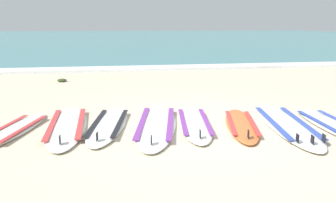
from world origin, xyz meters
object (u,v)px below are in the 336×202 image
object	(u,v)px
surfboard_0	(15,130)
surfboard_6	(286,124)
surfboard_2	(108,124)
surfboard_3	(156,124)
surfboard_1	(67,125)
surfboard_4	(194,123)
surfboard_5	(241,124)
surfboard_7	(332,125)

from	to	relation	value
surfboard_0	surfboard_6	size ratio (longest dim) A/B	0.74
surfboard_2	surfboard_3	xyz separation A→B (m)	(0.77, -0.11, -0.00)
surfboard_3	surfboard_6	world-z (taller)	same
surfboard_0	surfboard_1	distance (m)	0.78
surfboard_4	surfboard_5	size ratio (longest dim) A/B	1.09
surfboard_6	surfboard_5	bearing A→B (deg)	173.20
surfboard_2	surfboard_6	size ratio (longest dim) A/B	0.84
surfboard_5	surfboard_7	xyz separation A→B (m)	(1.44, -0.27, -0.00)
surfboard_0	surfboard_6	bearing A→B (deg)	-5.13
surfboard_2	surfboard_7	distance (m)	3.64
surfboard_0	surfboard_5	xyz separation A→B (m)	(3.57, -0.30, -0.00)
surfboard_0	surfboard_1	xyz separation A→B (m)	(0.77, 0.11, -0.00)
surfboard_4	surfboard_6	size ratio (longest dim) A/B	0.81
surfboard_2	surfboard_7	xyz separation A→B (m)	(3.59, -0.61, 0.00)
surfboard_2	surfboard_6	xyz separation A→B (m)	(2.88, -0.43, 0.00)
surfboard_7	surfboard_6	bearing A→B (deg)	165.65
surfboard_0	surfboard_3	bearing A→B (deg)	-1.75
surfboard_1	surfboard_5	world-z (taller)	same
surfboard_0	surfboard_7	bearing A→B (deg)	-6.46
surfboard_2	surfboard_5	bearing A→B (deg)	-9.11
surfboard_2	surfboard_4	xyz separation A→B (m)	(1.41, -0.14, 0.00)
surfboard_3	surfboard_1	bearing A→B (deg)	172.87
surfboard_5	surfboard_7	bearing A→B (deg)	-10.54
surfboard_1	surfboard_5	size ratio (longest dim) A/B	1.25
surfboard_0	surfboard_4	size ratio (longest dim) A/B	0.91
surfboard_3	surfboard_7	bearing A→B (deg)	-10.09
surfboard_0	surfboard_1	bearing A→B (deg)	8.28
surfboard_0	surfboard_2	xyz separation A→B (m)	(1.43, 0.04, -0.00)
surfboard_0	surfboard_6	xyz separation A→B (m)	(4.31, -0.39, 0.00)
surfboard_2	surfboard_5	size ratio (longest dim) A/B	1.13
surfboard_0	surfboard_7	distance (m)	5.05
surfboard_3	surfboard_5	distance (m)	1.39
surfboard_0	surfboard_5	bearing A→B (deg)	-4.79
surfboard_4	surfboard_5	distance (m)	0.76
surfboard_0	surfboard_1	size ratio (longest dim) A/B	0.80
surfboard_5	surfboard_6	distance (m)	0.74
surfboard_1	surfboard_4	xyz separation A→B (m)	(2.06, -0.21, 0.00)
surfboard_6	surfboard_2	bearing A→B (deg)	171.48
surfboard_1	surfboard_7	world-z (taller)	same
surfboard_4	surfboard_1	bearing A→B (deg)	174.22
surfboard_2	surfboard_4	distance (m)	1.41
surfboard_2	surfboard_1	bearing A→B (deg)	174.15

